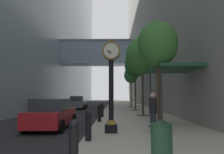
# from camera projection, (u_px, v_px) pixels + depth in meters

# --- Properties ---
(ground_plane) EXTENTS (110.00, 110.00, 0.00)m
(ground_plane) POSITION_uv_depth(u_px,v_px,m) (106.00, 108.00, 29.34)
(ground_plane) COLOR #262628
(ground_plane) RESTS_ON ground
(sidewalk_right) EXTENTS (5.90, 80.00, 0.14)m
(sidewalk_right) POSITION_uv_depth(u_px,v_px,m) (126.00, 107.00, 32.30)
(sidewalk_right) COLOR beige
(sidewalk_right) RESTS_ON ground
(street_clock) EXTENTS (0.84, 0.55, 4.21)m
(street_clock) POSITION_uv_depth(u_px,v_px,m) (111.00, 80.00, 9.46)
(street_clock) COLOR black
(street_clock) RESTS_ON sidewalk_right
(bollard_nearest) EXTENTS (0.24, 0.24, 1.06)m
(bollard_nearest) POSITION_uv_depth(u_px,v_px,m) (74.00, 142.00, 4.87)
(bollard_nearest) COLOR black
(bollard_nearest) RESTS_ON sidewalk_right
(bollard_second) EXTENTS (0.24, 0.24, 1.06)m
(bollard_second) POSITION_uv_depth(u_px,v_px,m) (88.00, 125.00, 7.60)
(bollard_second) COLOR black
(bollard_second) RESTS_ON sidewalk_right
(bollard_fourth) EXTENTS (0.24, 0.24, 1.06)m
(bollard_fourth) POSITION_uv_depth(u_px,v_px,m) (99.00, 113.00, 13.07)
(bollard_fourth) COLOR black
(bollard_fourth) RESTS_ON sidewalk_right
(bollard_fifth) EXTENTS (0.24, 0.24, 1.06)m
(bollard_fifth) POSITION_uv_depth(u_px,v_px,m) (102.00, 110.00, 15.81)
(bollard_fifth) COLOR black
(bollard_fifth) RESTS_ON sidewalk_right
(street_tree_near) EXTENTS (2.15, 2.15, 5.64)m
(street_tree_near) POSITION_uv_depth(u_px,v_px,m) (157.00, 44.00, 11.33)
(street_tree_near) COLOR #333335
(street_tree_near) RESTS_ON sidewalk_right
(street_tree_mid_near) EXTENTS (2.75, 2.75, 6.52)m
(street_tree_mid_near) POSITION_uv_depth(u_px,v_px,m) (142.00, 56.00, 17.55)
(street_tree_mid_near) COLOR #333335
(street_tree_mid_near) RESTS_ON sidewalk_right
(street_tree_mid_far) EXTENTS (2.36, 2.36, 6.35)m
(street_tree_mid_far) POSITION_uv_depth(u_px,v_px,m) (135.00, 66.00, 23.72)
(street_tree_mid_far) COLOR #333335
(street_tree_mid_far) RESTS_ON sidewalk_right
(street_tree_far) EXTENTS (1.95, 1.95, 5.63)m
(street_tree_far) POSITION_uv_depth(u_px,v_px,m) (131.00, 76.00, 29.84)
(street_tree_far) COLOR #333335
(street_tree_far) RESTS_ON sidewalk_right
(trash_bin) EXTENTS (0.53, 0.53, 1.05)m
(trash_bin) POSITION_uv_depth(u_px,v_px,m) (162.00, 139.00, 5.19)
(trash_bin) COLOR #234C33
(trash_bin) RESTS_ON sidewalk_right
(pedestrian_walking) EXTENTS (0.46, 0.46, 1.76)m
(pedestrian_walking) POSITION_uv_depth(u_px,v_px,m) (153.00, 111.00, 9.19)
(pedestrian_walking) COLOR #23232D
(pedestrian_walking) RESTS_ON sidewalk_right
(storefront_awning) EXTENTS (2.40, 3.60, 3.30)m
(storefront_awning) POSITION_uv_depth(u_px,v_px,m) (173.00, 70.00, 12.35)
(storefront_awning) COLOR #235138
(storefront_awning) RESTS_ON sidewalk_right
(car_grey_near) EXTENTS (2.11, 4.57, 1.70)m
(car_grey_near) POSITION_uv_depth(u_px,v_px,m) (78.00, 103.00, 27.53)
(car_grey_near) COLOR slate
(car_grey_near) RESTS_ON ground
(car_red_mid) EXTENTS (1.99, 4.44, 1.59)m
(car_red_mid) POSITION_uv_depth(u_px,v_px,m) (52.00, 114.00, 11.35)
(car_red_mid) COLOR #AD191E
(car_red_mid) RESTS_ON ground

